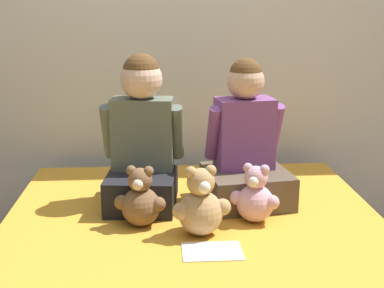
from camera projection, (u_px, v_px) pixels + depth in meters
name	position (u px, v px, depth m)	size (l,w,h in m)	color
wall_behind_bed	(183.00, 14.00, 2.82)	(8.00, 0.06, 2.50)	silver
child_on_left	(142.00, 142.00, 2.28)	(0.36, 0.39, 0.65)	black
child_on_right	(246.00, 148.00, 2.31)	(0.39, 0.39, 0.62)	brown
teddy_bear_held_by_left_child	(141.00, 201.00, 2.07)	(0.20, 0.15, 0.24)	brown
teddy_bear_held_by_right_child	(255.00, 197.00, 2.11)	(0.19, 0.15, 0.24)	#DBA3B2
teddy_bear_between_children	(201.00, 206.00, 1.99)	(0.22, 0.17, 0.27)	tan
sign_card	(212.00, 251.00, 1.87)	(0.21, 0.15, 0.00)	white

